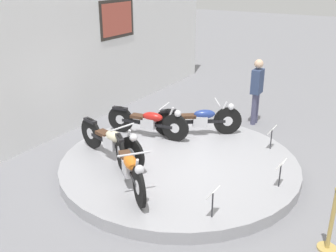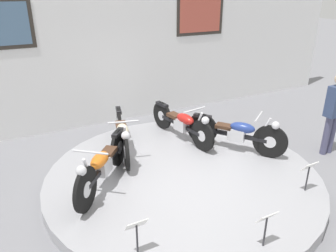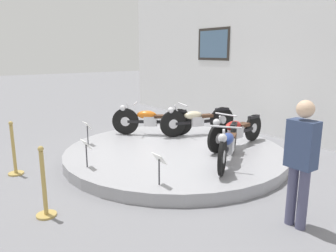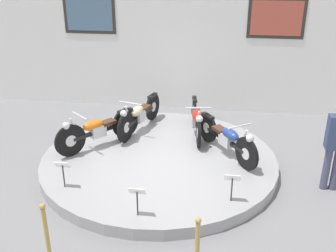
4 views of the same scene
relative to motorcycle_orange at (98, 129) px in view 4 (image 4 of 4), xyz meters
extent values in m
plane|color=slate|center=(1.33, -0.23, -0.61)|extent=(60.00, 60.00, 0.00)
cylinder|color=#99999E|center=(1.33, -0.23, -0.51)|extent=(4.69, 4.69, 0.22)
cube|color=white|center=(1.33, 3.18, 1.66)|extent=(14.00, 0.20, 4.54)
cube|color=#2D2823|center=(-1.07, 3.07, 1.88)|extent=(1.40, 0.02, 1.00)
cube|color=slate|center=(-1.07, 3.07, 1.88)|extent=(1.24, 0.02, 0.84)
cube|color=#2D2823|center=(3.73, 3.07, 1.88)|extent=(1.40, 0.02, 1.00)
cube|color=#B24C3D|center=(3.73, 3.07, 1.88)|extent=(1.24, 0.02, 0.84)
cylinder|color=black|center=(-0.41, -0.49, -0.06)|extent=(0.47, 0.55, 0.67)
cylinder|color=silver|center=(-0.41, -0.49, -0.06)|extent=(0.20, 0.22, 0.23)
cylinder|color=black|center=(0.46, 0.55, -0.06)|extent=(0.47, 0.55, 0.67)
cylinder|color=silver|center=(0.46, 0.55, -0.06)|extent=(0.20, 0.22, 0.23)
cube|color=black|center=(0.03, 0.03, -0.06)|extent=(0.85, 1.00, 0.07)
cube|color=silver|center=(0.00, 0.00, -0.04)|extent=(0.36, 0.37, 0.24)
ellipsoid|color=#D16619|center=(-0.06, -0.08, 0.12)|extent=(0.48, 0.51, 0.20)
cube|color=#472D1E|center=(0.17, 0.20, 0.08)|extent=(0.36, 0.37, 0.07)
cube|color=black|center=(0.46, 0.55, 0.22)|extent=(0.31, 0.34, 0.06)
cylinder|color=silver|center=(-0.31, -0.37, 0.14)|extent=(0.19, 0.22, 0.54)
cylinder|color=silver|center=(-0.24, -0.29, 0.40)|extent=(0.44, 0.37, 0.03)
sphere|color=silver|center=(-0.45, -0.53, 0.28)|extent=(0.15, 0.15, 0.15)
cylinder|color=black|center=(0.51, 0.32, -0.07)|extent=(0.22, 0.65, 0.66)
cylinder|color=silver|center=(0.51, 0.32, -0.07)|extent=(0.12, 0.24, 0.23)
cylinder|color=black|center=(0.86, 1.62, -0.07)|extent=(0.22, 0.65, 0.66)
cylinder|color=silver|center=(0.86, 1.62, -0.07)|extent=(0.12, 0.24, 0.23)
cube|color=black|center=(0.69, 0.97, -0.07)|extent=(0.39, 1.22, 0.07)
cube|color=silver|center=(0.68, 0.93, -0.05)|extent=(0.28, 0.36, 0.24)
ellipsoid|color=beige|center=(0.65, 0.84, 0.11)|extent=(0.34, 0.52, 0.20)
cube|color=#472D1E|center=(0.74, 1.18, 0.07)|extent=(0.28, 0.36, 0.07)
cube|color=black|center=(0.86, 1.62, 0.22)|extent=(0.19, 0.37, 0.06)
cylinder|color=silver|center=(0.55, 0.46, 0.13)|extent=(0.11, 0.25, 0.54)
cylinder|color=silver|center=(0.58, 0.57, 0.39)|extent=(0.53, 0.17, 0.03)
sphere|color=silver|center=(0.50, 0.26, 0.27)|extent=(0.15, 0.15, 0.15)
cylinder|color=black|center=(2.08, 0.30, -0.09)|extent=(0.15, 0.62, 0.62)
cylinder|color=silver|center=(2.08, 0.30, -0.09)|extent=(0.10, 0.22, 0.22)
cylinder|color=black|center=(1.88, 1.64, -0.09)|extent=(0.15, 0.62, 0.62)
cylinder|color=silver|center=(1.88, 1.64, -0.09)|extent=(0.10, 0.22, 0.22)
cube|color=black|center=(1.98, 0.97, -0.09)|extent=(0.26, 1.24, 0.07)
cube|color=silver|center=(1.98, 0.93, -0.07)|extent=(0.25, 0.35, 0.24)
ellipsoid|color=red|center=(2.00, 0.83, 0.09)|extent=(0.29, 0.51, 0.20)
cube|color=#472D1E|center=(1.94, 1.19, 0.05)|extent=(0.25, 0.35, 0.07)
cube|color=black|center=(1.88, 1.64, 0.18)|extent=(0.15, 0.37, 0.06)
cylinder|color=silver|center=(2.06, 0.45, 0.11)|extent=(0.08, 0.25, 0.54)
cylinder|color=silver|center=(2.04, 0.56, 0.37)|extent=(0.54, 0.11, 0.03)
sphere|color=silver|center=(2.09, 0.24, 0.25)|extent=(0.15, 0.15, 0.15)
cylinder|color=black|center=(3.03, -0.52, -0.08)|extent=(0.42, 0.55, 0.64)
cylinder|color=silver|center=(3.03, -0.52, -0.08)|extent=(0.18, 0.22, 0.22)
cylinder|color=black|center=(2.25, 0.58, -0.08)|extent=(0.42, 0.55, 0.64)
cylinder|color=silver|center=(2.25, 0.58, -0.08)|extent=(0.18, 0.22, 0.22)
cube|color=black|center=(2.64, 0.03, -0.08)|extent=(0.78, 1.05, 0.07)
cube|color=silver|center=(2.66, 0.00, -0.06)|extent=(0.35, 0.38, 0.24)
ellipsoid|color=navy|center=(2.72, -0.08, 0.10)|extent=(0.46, 0.52, 0.20)
cube|color=#472D1E|center=(2.51, 0.21, 0.06)|extent=(0.35, 0.38, 0.07)
cube|color=black|center=(2.25, 0.58, 0.20)|extent=(0.29, 0.35, 0.06)
cylinder|color=silver|center=(2.95, -0.40, 0.12)|extent=(0.18, 0.23, 0.54)
cylinder|color=silver|center=(2.88, -0.31, 0.38)|extent=(0.46, 0.34, 0.03)
sphere|color=silver|center=(3.07, -0.57, 0.26)|extent=(0.15, 0.15, 0.15)
cylinder|color=#333338|center=(-0.10, -1.62, -0.19)|extent=(0.02, 0.02, 0.42)
cube|color=white|center=(-0.10, -1.62, 0.04)|extent=(0.26, 0.11, 0.15)
cylinder|color=#333338|center=(1.33, -2.23, -0.19)|extent=(0.02, 0.02, 0.42)
cube|color=white|center=(1.33, -2.23, 0.04)|extent=(0.26, 0.11, 0.15)
cylinder|color=#333338|center=(2.76, -1.62, -0.19)|extent=(0.02, 0.02, 0.42)
cube|color=white|center=(2.76, -1.62, 0.04)|extent=(0.26, 0.11, 0.15)
cylinder|color=#4C4C6B|center=(4.45, -0.64, -0.21)|extent=(0.13, 0.13, 0.82)
cylinder|color=#4C4C6B|center=(4.61, -0.64, -0.21)|extent=(0.13, 0.13, 0.82)
cylinder|color=tan|center=(0.34, -3.25, -0.14)|extent=(0.06, 0.06, 0.95)
sphere|color=tan|center=(0.34, -3.25, 0.37)|extent=(0.08, 0.08, 0.08)
sphere|color=tan|center=(2.33, -3.25, 0.37)|extent=(0.08, 0.08, 0.08)
camera|label=1|loc=(-4.77, -3.67, 3.14)|focal=42.00mm
camera|label=2|loc=(-1.19, -4.47, 2.57)|focal=35.00mm
camera|label=3|loc=(6.75, -4.32, 1.64)|focal=35.00mm
camera|label=4|loc=(2.53, -7.14, 3.31)|focal=42.00mm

